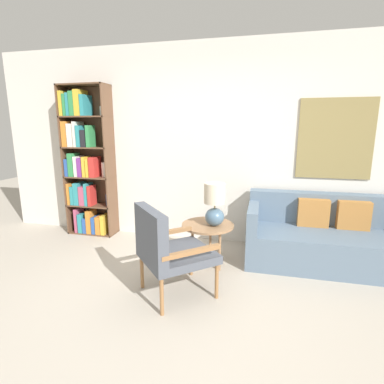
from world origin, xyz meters
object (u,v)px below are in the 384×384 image
object	(u,v)px
armchair	(166,246)
couch	(333,239)
bookshelf	(85,165)
table_lamp	(215,203)
side_table	(208,228)

from	to	relation	value
armchair	couch	xyz separation A→B (m)	(1.69, 1.16, -0.21)
bookshelf	table_lamp	world-z (taller)	bookshelf
armchair	table_lamp	size ratio (longest dim) A/B	1.83
side_table	couch	bearing A→B (deg)	16.65
bookshelf	table_lamp	bearing A→B (deg)	-18.96
bookshelf	armchair	world-z (taller)	bookshelf
bookshelf	side_table	distance (m)	2.17
bookshelf	side_table	bearing A→B (deg)	-19.01
side_table	table_lamp	size ratio (longest dim) A/B	1.23
couch	side_table	xyz separation A→B (m)	(-1.43, -0.43, 0.16)
couch	table_lamp	distance (m)	1.50
armchair	table_lamp	world-z (taller)	table_lamp
side_table	table_lamp	xyz separation A→B (m)	(0.08, -0.03, 0.31)
couch	side_table	bearing A→B (deg)	-163.35
couch	side_table	world-z (taller)	couch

